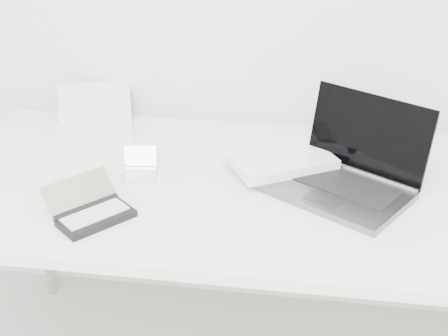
# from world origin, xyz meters

# --- Properties ---
(desk) EXTENTS (1.60, 0.80, 0.73)m
(desk) POSITION_xyz_m (0.00, 1.55, 0.68)
(desk) COLOR white
(desk) RESTS_ON ground
(laptop_large) EXTENTS (0.54, 0.45, 0.23)m
(laptop_large) POSITION_xyz_m (0.21, 1.59, 0.77)
(laptop_large) COLOR slate
(laptop_large) RESTS_ON desk
(netbook_open_white) EXTENTS (0.30, 0.33, 0.10)m
(netbook_open_white) POSITION_xyz_m (-0.49, 1.83, 0.75)
(netbook_open_white) COLOR white
(netbook_open_white) RESTS_ON desk
(pda_silver) EXTENTS (0.10, 0.11, 0.07)m
(pda_silver) POSITION_xyz_m (-0.26, 1.55, 0.75)
(pda_silver) COLOR silver
(pda_silver) RESTS_ON desk
(palmtop_charcoal) EXTENTS (0.22, 0.23, 0.08)m
(palmtop_charcoal) POSITION_xyz_m (-0.32, 1.32, 0.75)
(palmtop_charcoal) COLOR black
(palmtop_charcoal) RESTS_ON desk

